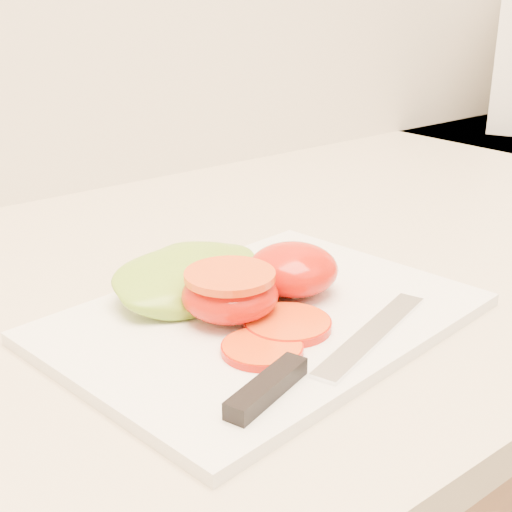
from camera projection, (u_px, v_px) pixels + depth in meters
counter at (466, 471)px, 1.12m from camera, size 3.92×0.65×0.93m
cutting_board at (264, 318)px, 0.57m from camera, size 0.35×0.27×0.01m
tomato_half_dome at (293, 269)px, 0.59m from camera, size 0.08×0.08×0.04m
tomato_half_cut at (230, 292)px, 0.55m from camera, size 0.08×0.08×0.04m
tomato_slice_0 at (288, 324)px, 0.54m from camera, size 0.06×0.06×0.01m
tomato_slice_1 at (262, 348)px, 0.50m from camera, size 0.06×0.06×0.01m
lettuce_leaf_0 at (194, 278)px, 0.59m from camera, size 0.16×0.12×0.03m
knife at (312, 364)px, 0.48m from camera, size 0.23×0.07×0.01m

